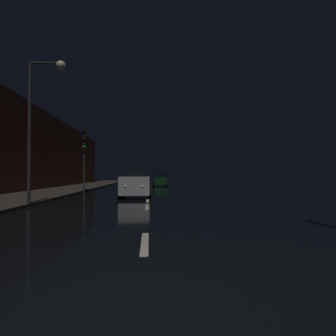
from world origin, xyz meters
name	(u,v)px	position (x,y,z in m)	size (l,w,h in m)	color
ground	(148,191)	(0.00, 24.50, -0.01)	(27.45, 84.00, 0.02)	black
sidewalk_left	(64,190)	(-7.52, 24.50, 0.07)	(4.40, 84.00, 0.15)	#38332B
building_facade_left	(18,145)	(-10.12, 21.00, 3.75)	(0.80, 63.00, 7.50)	#472319
lane_centerline	(147,210)	(0.00, 9.03, 0.01)	(0.16, 12.89, 0.01)	beige
traffic_light_far_left	(84,145)	(-5.22, 21.84, 3.88)	(0.34, 0.47, 5.29)	#38383A
streetlamp_overhead	(40,108)	(-4.95, 10.86, 4.53)	(1.70, 0.44, 6.77)	#2D2D30
car_approaching_headlights	(136,182)	(-0.81, 16.60, 1.00)	(2.01, 4.35, 2.19)	silver
car_distant_taillights	(160,179)	(1.42, 35.30, 0.84)	(1.69, 3.66, 1.84)	#0F3819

